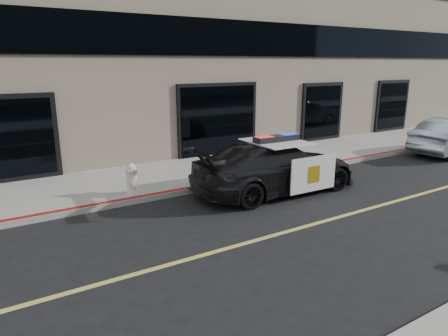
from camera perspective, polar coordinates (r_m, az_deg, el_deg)
ground at (r=11.40m, az=22.14°, el=-4.79°), size 120.00×120.00×0.00m
sidewalk_n at (r=14.90m, az=5.86°, el=1.02°), size 60.00×3.50×0.15m
building_n at (r=19.05m, az=-4.02°, el=22.00°), size 60.00×7.00×12.00m
police_car at (r=11.49m, az=7.40°, el=0.20°), size 2.43×5.11×1.64m
fire_hydrant at (r=11.11m, az=-13.03°, el=-1.59°), size 0.38×0.53×0.85m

